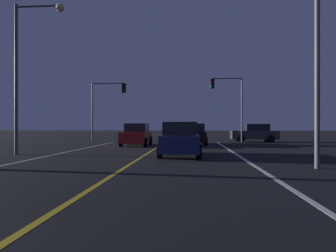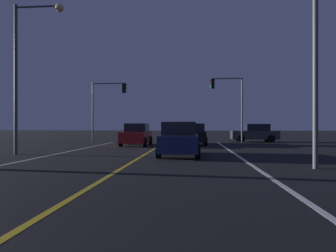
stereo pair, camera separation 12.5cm
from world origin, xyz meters
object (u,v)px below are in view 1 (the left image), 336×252
Objects in this scene: car_oncoming at (137,135)px; street_lamp_left_mid at (28,58)px; car_crossing_side at (255,133)px; traffic_light_near_right at (227,95)px; car_ahead_far at (194,134)px; car_lead_same_lane at (180,140)px; traffic_light_near_left at (108,98)px; street_lamp_right_near at (300,30)px.

street_lamp_left_mid is (-4.37, -7.71, 4.25)m from car_oncoming.
traffic_light_near_right is (-2.71, -1.08, 3.53)m from car_crossing_side.
car_crossing_side is at bearing 43.39° from street_lamp_left_mid.
street_lamp_left_mid reaches higher than car_ahead_far.
car_lead_same_lane is (-0.78, -9.45, 0.00)m from car_ahead_far.
car_ahead_far is 0.77× the size of traffic_light_near_left.
traffic_light_near_right is 11.10m from traffic_light_near_left.
street_lamp_left_mid is at bearing 89.57° from car_lead_same_lane.
car_crossing_side is at bearing -158.35° from traffic_light_near_right.
traffic_light_near_right is (3.82, 12.74, 3.53)m from car_lead_same_lane.
street_lamp_left_mid reaches higher than street_lamp_right_near.
traffic_light_near_right reaches higher than traffic_light_near_left.
traffic_light_near_right is (3.04, 3.29, 3.53)m from car_ahead_far.
car_crossing_side is 0.73× the size of traffic_light_near_right.
car_lead_same_lane is at bearing 64.69° from car_crossing_side.
car_oncoming is at bearing -53.95° from traffic_light_near_left.
traffic_light_near_left is at bearing 4.45° from car_crossing_side.
car_oncoming is 9.83m from street_lamp_left_mid.
car_crossing_side is 0.57× the size of street_lamp_right_near.
car_lead_same_lane is at bearing 175.28° from car_ahead_far.
car_ahead_far is 0.73× the size of traffic_light_near_right.
car_ahead_far is at bearing -75.14° from street_lamp_right_near.
car_crossing_side and car_oncoming have the same top height.
car_lead_same_lane is 15.05m from traffic_light_near_left.
traffic_light_near_right reaches higher than car_oncoming.
car_ahead_far is at bearing 47.24° from traffic_light_near_right.
car_ahead_far is at bearing 37.19° from car_crossing_side.
street_lamp_right_near reaches higher than traffic_light_near_left.
street_lamp_right_near is (3.60, -13.55, 4.06)m from car_ahead_far.
street_lamp_left_mid is (-8.02, 0.06, 4.25)m from car_lead_same_lane.
car_lead_same_lane is 0.57× the size of street_lamp_right_near.
street_lamp_right_near is (11.65, -16.84, 0.73)m from traffic_light_near_left.
traffic_light_near_right is at bearing 21.65° from car_crossing_side.
traffic_light_near_left reaches higher than car_oncoming.
street_lamp_left_mid reaches higher than traffic_light_near_right.
car_ahead_far is 1.00× the size of car_lead_same_lane.
car_oncoming is at bearing 60.47° from street_lamp_left_mid.
car_oncoming is (-10.19, -6.05, 0.00)m from car_crossing_side.
street_lamp_left_mid is (-8.80, -9.39, 4.25)m from car_ahead_far.
car_lead_same_lane is 7.24m from street_lamp_right_near.
car_crossing_side is 18.50m from street_lamp_right_near.
traffic_light_near_right reaches higher than car_lead_same_lane.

